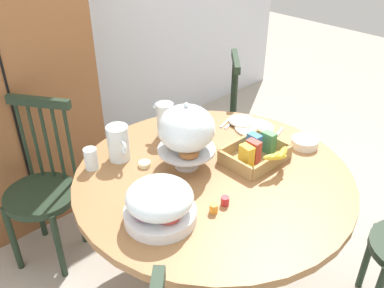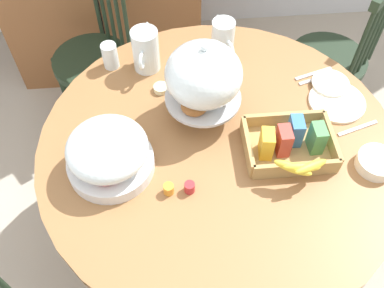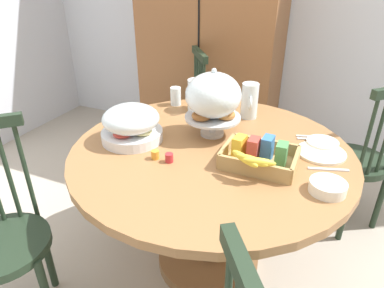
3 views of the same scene
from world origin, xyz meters
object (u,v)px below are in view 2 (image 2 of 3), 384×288
object	(u,v)px
pastry_stand_with_dome	(204,77)
cereal_basket	(291,145)
drinking_glass	(110,56)
dining_table	(217,170)
orange_juice_pitcher	(223,44)
china_plate_small	(331,83)
milk_pitcher	(146,52)
fruit_platter_covered	(108,153)
windsor_chair_facing_door	(332,61)
windsor_chair_far_side	(95,59)
china_plate_large	(337,102)
butter_dish	(161,88)
cereal_bowl	(377,163)

from	to	relation	value
pastry_stand_with_dome	cereal_basket	size ratio (longest dim) A/B	1.09
drinking_glass	dining_table	bearing A→B (deg)	-47.55
orange_juice_pitcher	drinking_glass	distance (m)	0.46
china_plate_small	drinking_glass	world-z (taller)	drinking_glass
milk_pitcher	cereal_basket	distance (m)	0.69
fruit_platter_covered	china_plate_small	distance (m)	0.93
dining_table	windsor_chair_facing_door	world-z (taller)	windsor_chair_facing_door
dining_table	windsor_chair_facing_door	xyz separation A→B (m)	(0.69, 0.67, -0.10)
windsor_chair_far_side	china_plate_large	size ratio (longest dim) A/B	4.43
pastry_stand_with_dome	fruit_platter_covered	bearing A→B (deg)	-147.90
pastry_stand_with_dome	butter_dish	world-z (taller)	pastry_stand_with_dome
milk_pitcher	china_plate_large	xyz separation A→B (m)	(0.73, -0.27, -0.08)
windsor_chair_facing_door	fruit_platter_covered	bearing A→B (deg)	-145.21
pastry_stand_with_dome	china_plate_small	distance (m)	0.57
pastry_stand_with_dome	fruit_platter_covered	world-z (taller)	pastry_stand_with_dome
china_plate_large	cereal_bowl	size ratio (longest dim) A/B	1.57
pastry_stand_with_dome	china_plate_large	bearing A→B (deg)	1.33
orange_juice_pitcher	cereal_basket	world-z (taller)	orange_juice_pitcher
orange_juice_pitcher	china_plate_small	world-z (taller)	orange_juice_pitcher
milk_pitcher	butter_dish	size ratio (longest dim) A/B	3.18
windsor_chair_facing_door	china_plate_large	distance (m)	0.64
windsor_chair_facing_door	drinking_glass	distance (m)	1.17
china_plate_large	cereal_basket	bearing A→B (deg)	-137.73
windsor_chair_facing_door	orange_juice_pitcher	world-z (taller)	windsor_chair_facing_door
cereal_basket	butter_dish	size ratio (longest dim) A/B	5.27
fruit_platter_covered	cereal_bowl	xyz separation A→B (m)	(0.92, -0.08, -0.06)
dining_table	windsor_chair_facing_door	size ratio (longest dim) A/B	1.36
windsor_chair_far_side	china_plate_small	world-z (taller)	windsor_chair_far_side
cereal_bowl	dining_table	bearing A→B (deg)	163.98
china_plate_small	butter_dish	size ratio (longest dim) A/B	2.50
orange_juice_pitcher	butter_dish	xyz separation A→B (m)	(-0.26, -0.15, -0.08)
windsor_chair_far_side	cereal_basket	bearing A→B (deg)	-48.26
fruit_platter_covered	drinking_glass	world-z (taller)	fruit_platter_covered
windsor_chair_far_side	cereal_bowl	bearing A→B (deg)	-41.84
drinking_glass	butter_dish	world-z (taller)	drinking_glass
drinking_glass	butter_dish	size ratio (longest dim) A/B	1.83
windsor_chair_far_side	orange_juice_pitcher	size ratio (longest dim) A/B	4.94
cereal_basket	cereal_bowl	world-z (taller)	cereal_basket
windsor_chair_far_side	pastry_stand_with_dome	world-z (taller)	pastry_stand_with_dome
dining_table	windsor_chair_facing_door	bearing A→B (deg)	44.26
fruit_platter_covered	china_plate_large	world-z (taller)	fruit_platter_covered
windsor_chair_far_side	china_plate_small	bearing A→B (deg)	-29.01
cereal_basket	windsor_chair_far_side	bearing A→B (deg)	131.74
windsor_chair_facing_door	milk_pitcher	size ratio (longest dim) A/B	5.11
cereal_basket	drinking_glass	size ratio (longest dim) A/B	2.87
cereal_basket	china_plate_large	distance (m)	0.33
cereal_basket	cereal_bowl	size ratio (longest dim) A/B	2.26
fruit_platter_covered	milk_pitcher	distance (m)	0.51
orange_juice_pitcher	cereal_bowl	xyz separation A→B (m)	(0.47, -0.58, -0.07)
windsor_chair_facing_door	pastry_stand_with_dome	world-z (taller)	pastry_stand_with_dome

